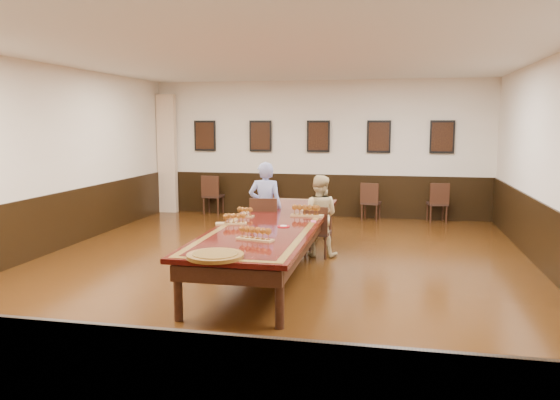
% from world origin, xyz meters
% --- Properties ---
extents(floor, '(8.00, 10.00, 0.02)m').
position_xyz_m(floor, '(0.00, 0.00, -0.01)').
color(floor, black).
rests_on(floor, ground).
extents(ceiling, '(8.00, 10.00, 0.02)m').
position_xyz_m(ceiling, '(0.00, 0.00, 3.21)').
color(ceiling, white).
rests_on(ceiling, floor).
extents(wall_back, '(8.00, 0.02, 3.20)m').
position_xyz_m(wall_back, '(0.00, 5.01, 1.60)').
color(wall_back, beige).
rests_on(wall_back, floor).
extents(wall_front, '(8.00, 0.02, 3.20)m').
position_xyz_m(wall_front, '(0.00, -5.01, 1.60)').
color(wall_front, beige).
rests_on(wall_front, floor).
extents(wall_left, '(0.02, 10.00, 3.20)m').
position_xyz_m(wall_left, '(-4.01, 0.00, 1.60)').
color(wall_left, beige).
rests_on(wall_left, floor).
extents(chair_man, '(0.51, 0.55, 0.98)m').
position_xyz_m(chair_man, '(-0.37, 0.99, 0.49)').
color(chair_man, black).
rests_on(chair_man, floor).
extents(chair_woman, '(0.44, 0.47, 0.87)m').
position_xyz_m(chair_woman, '(0.54, 0.95, 0.43)').
color(chair_woman, black).
rests_on(chair_woman, floor).
extents(spare_chair_a, '(0.46, 0.50, 0.95)m').
position_xyz_m(spare_chair_a, '(-2.55, 4.75, 0.48)').
color(spare_chair_a, black).
rests_on(spare_chair_a, floor).
extents(spare_chair_b, '(0.44, 0.47, 0.85)m').
position_xyz_m(spare_chair_b, '(-1.20, 4.77, 0.43)').
color(spare_chair_b, black).
rests_on(spare_chair_b, floor).
extents(spare_chair_c, '(0.48, 0.51, 0.87)m').
position_xyz_m(spare_chair_c, '(1.27, 4.61, 0.44)').
color(spare_chair_c, black).
rests_on(spare_chair_c, floor).
extents(spare_chair_d, '(0.49, 0.52, 0.90)m').
position_xyz_m(spare_chair_d, '(2.73, 4.68, 0.45)').
color(spare_chair_d, black).
rests_on(spare_chair_d, floor).
extents(person_man, '(0.61, 0.44, 1.56)m').
position_xyz_m(person_man, '(-0.38, 1.09, 0.78)').
color(person_man, '#4853B4').
rests_on(person_man, floor).
extents(person_woman, '(0.71, 0.57, 1.36)m').
position_xyz_m(person_woman, '(0.55, 1.04, 0.68)').
color(person_woman, '#DBC189').
rests_on(person_woman, floor).
extents(pink_phone, '(0.10, 0.16, 0.01)m').
position_xyz_m(pink_phone, '(0.60, 0.06, 0.76)').
color(pink_phone, '#F15088').
rests_on(pink_phone, conference_table).
extents(curtain, '(0.45, 0.18, 2.90)m').
position_xyz_m(curtain, '(-3.75, 4.82, 1.45)').
color(curtain, beige).
rests_on(curtain, floor).
extents(wainscoting, '(8.00, 10.00, 1.00)m').
position_xyz_m(wainscoting, '(0.00, 0.00, 0.50)').
color(wainscoting, black).
rests_on(wainscoting, floor).
extents(conference_table, '(1.40, 5.00, 0.76)m').
position_xyz_m(conference_table, '(0.00, 0.00, 0.61)').
color(conference_table, black).
rests_on(conference_table, floor).
extents(posters, '(6.14, 0.04, 0.74)m').
position_xyz_m(posters, '(0.00, 4.94, 1.90)').
color(posters, black).
rests_on(posters, wall_back).
extents(flight_a, '(0.43, 0.17, 0.16)m').
position_xyz_m(flight_a, '(-0.55, 0.26, 0.82)').
color(flight_a, '#9B7241').
rests_on(flight_a, conference_table).
extents(flight_b, '(0.52, 0.18, 0.19)m').
position_xyz_m(flight_b, '(0.43, 0.48, 0.84)').
color(flight_b, '#9B7241').
rests_on(flight_b, conference_table).
extents(flight_c, '(0.47, 0.26, 0.17)m').
position_xyz_m(flight_c, '(-0.52, -0.40, 0.83)').
color(flight_c, '#9B7241').
rests_on(flight_c, conference_table).
extents(flight_d, '(0.50, 0.27, 0.18)m').
position_xyz_m(flight_d, '(0.08, -1.40, 0.83)').
color(flight_d, '#9B7241').
rests_on(flight_d, conference_table).
extents(red_plate_grp, '(0.18, 0.18, 0.02)m').
position_xyz_m(red_plate_grp, '(0.25, -0.44, 0.76)').
color(red_plate_grp, '#B40C15').
rests_on(red_plate_grp, conference_table).
extents(carved_platter, '(0.76, 0.76, 0.05)m').
position_xyz_m(carved_platter, '(-0.14, -2.32, 0.77)').
color(carved_platter, brown).
rests_on(carved_platter, conference_table).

